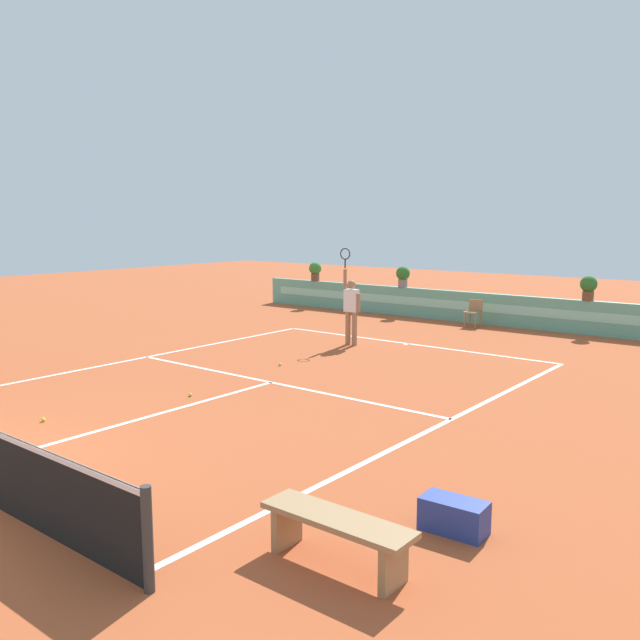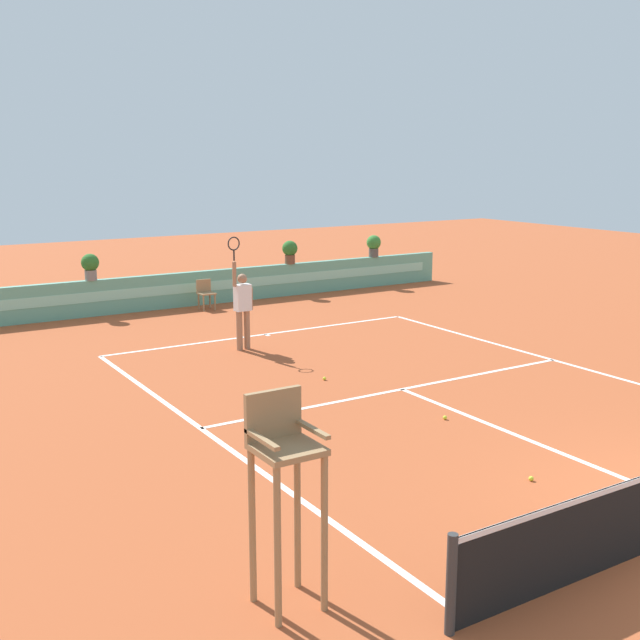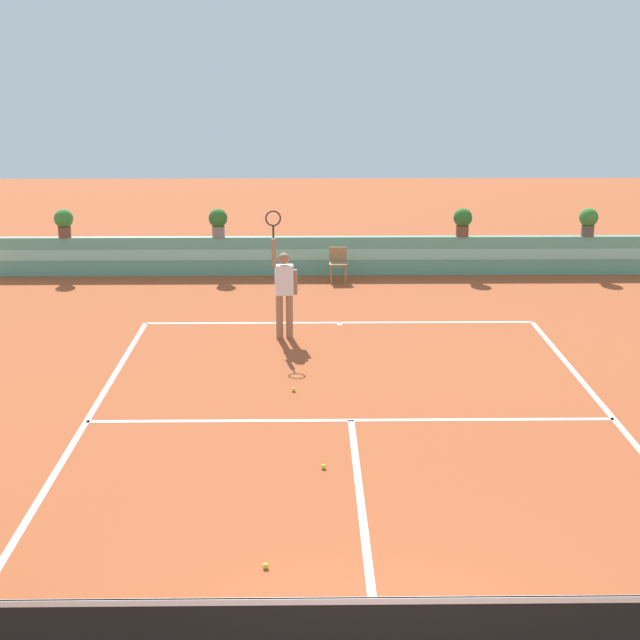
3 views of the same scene
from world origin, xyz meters
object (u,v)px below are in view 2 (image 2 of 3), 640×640
at_px(tennis_ball_near_baseline, 445,418).
at_px(potted_plant_left, 90,265).
at_px(umpire_chair, 284,475).
at_px(ball_kid_chair, 206,293).
at_px(tennis_player, 242,304).
at_px(tennis_ball_mid_court, 324,379).
at_px(potted_plant_far_right, 374,244).
at_px(tennis_ball_by_sideline, 531,479).
at_px(potted_plant_right, 290,251).

distance_m(tennis_ball_near_baseline, potted_plant_left, 12.09).
distance_m(umpire_chair, ball_kid_chair, 15.44).
relative_size(ball_kid_chair, tennis_player, 0.33).
relative_size(tennis_ball_mid_court, potted_plant_far_right, 0.09).
bearing_deg(ball_kid_chair, umpire_chair, -111.01).
xyz_separation_m(tennis_ball_mid_court, potted_plant_left, (-2.04, 8.69, 1.38)).
bearing_deg(ball_kid_chair, tennis_ball_mid_court, -97.18).
height_order(ball_kid_chair, potted_plant_far_right, potted_plant_far_right).
bearing_deg(tennis_ball_by_sideline, tennis_ball_near_baseline, 75.05).
bearing_deg(potted_plant_right, tennis_ball_near_baseline, -107.72).
height_order(tennis_ball_near_baseline, tennis_ball_by_sideline, same).
xyz_separation_m(tennis_ball_near_baseline, tennis_ball_mid_court, (-0.46, 3.06, 0.00)).
distance_m(umpire_chair, potted_plant_right, 17.47).
distance_m(tennis_player, potted_plant_right, 7.14).
relative_size(tennis_player, potted_plant_left, 3.57).
relative_size(umpire_chair, ball_kid_chair, 2.52).
bearing_deg(ball_kid_chair, potted_plant_right, 12.85).
bearing_deg(tennis_player, potted_plant_left, 107.93).
bearing_deg(ball_kid_chair, potted_plant_far_right, 6.49).
xyz_separation_m(ball_kid_chair, tennis_player, (-1.23, -4.86, 0.57)).
bearing_deg(tennis_player, tennis_ball_by_sideline, -90.00).
relative_size(tennis_ball_near_baseline, potted_plant_right, 0.09).
distance_m(potted_plant_right, potted_plant_left, 6.25).
relative_size(tennis_ball_by_sideline, potted_plant_left, 0.09).
bearing_deg(tennis_ball_near_baseline, potted_plant_left, 101.98).
bearing_deg(ball_kid_chair, potted_plant_left, 166.46).
height_order(umpire_chair, potted_plant_left, umpire_chair).
xyz_separation_m(ball_kid_chair, tennis_ball_mid_court, (-1.00, -7.96, -0.44)).
bearing_deg(tennis_ball_near_baseline, potted_plant_far_right, 59.29).
height_order(tennis_player, tennis_ball_near_baseline, tennis_player).
relative_size(umpire_chair, tennis_ball_by_sideline, 31.47).
distance_m(ball_kid_chair, potted_plant_far_right, 6.54).
xyz_separation_m(tennis_ball_near_baseline, tennis_ball_by_sideline, (-0.69, -2.57, 0.00)).
height_order(ball_kid_chair, tennis_ball_near_baseline, ball_kid_chair).
bearing_deg(tennis_ball_mid_court, ball_kid_chair, 82.82).
bearing_deg(umpire_chair, potted_plant_left, 80.65).
distance_m(potted_plant_right, potted_plant_far_right, 3.23).
relative_size(tennis_ball_near_baseline, tennis_ball_mid_court, 1.00).
xyz_separation_m(tennis_ball_mid_court, potted_plant_far_right, (7.44, 8.69, 1.38)).
distance_m(umpire_chair, potted_plant_left, 15.33).
bearing_deg(potted_plant_far_right, ball_kid_chair, -173.51).
relative_size(tennis_ball_near_baseline, potted_plant_left, 0.09).
bearing_deg(potted_plant_far_right, tennis_player, -143.91).
height_order(umpire_chair, ball_kid_chair, umpire_chair).
bearing_deg(potted_plant_far_right, potted_plant_left, 180.00).
relative_size(umpire_chair, tennis_ball_near_baseline, 31.47).
xyz_separation_m(ball_kid_chair, potted_plant_left, (-3.04, 0.73, 0.93)).
distance_m(tennis_ball_by_sideline, potted_plant_right, 15.05).
distance_m(tennis_player, tennis_ball_by_sideline, 8.79).
bearing_deg(potted_plant_far_right, tennis_ball_mid_court, -130.56).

